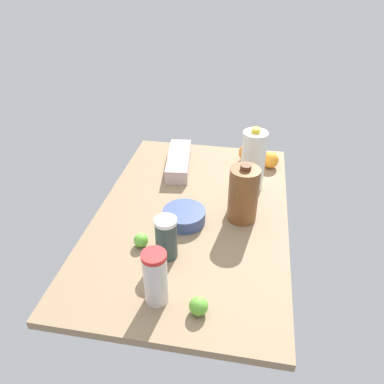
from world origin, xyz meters
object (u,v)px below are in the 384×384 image
(egg_carton, at_px, (179,161))
(orange_loose, at_px, (248,153))
(milk_jug, at_px, (253,160))
(lime_by_jug, at_px, (141,240))
(lime_far_back, at_px, (199,306))
(mixing_bowl, at_px, (184,216))
(orange_near_front, at_px, (271,160))
(shaker_bottle, at_px, (166,238))
(chocolate_milk_jug, at_px, (243,194))
(tumbler_cup, at_px, (155,278))

(egg_carton, bearing_deg, orange_loose, 102.88)
(milk_jug, height_order, lime_by_jug, milk_jug)
(lime_far_back, bearing_deg, mixing_bowl, -163.36)
(egg_carton, relative_size, lime_by_jug, 6.35)
(mixing_bowl, bearing_deg, orange_near_front, 146.22)
(shaker_bottle, distance_m, lime_by_jug, 0.12)
(milk_jug, relative_size, lime_far_back, 5.00)
(milk_jug, bearing_deg, lime_far_back, -9.45)
(milk_jug, xyz_separation_m, lime_by_jug, (0.46, -0.37, -0.11))
(chocolate_milk_jug, bearing_deg, lime_by_jug, -56.44)
(shaker_bottle, height_order, lime_by_jug, shaker_bottle)
(chocolate_milk_jug, bearing_deg, mixing_bowl, -73.53)
(lime_by_jug, bearing_deg, shaker_bottle, 72.97)
(chocolate_milk_jug, height_order, orange_near_front, chocolate_milk_jug)
(tumbler_cup, xyz_separation_m, lime_far_back, (0.03, 0.13, -0.07))
(orange_loose, bearing_deg, egg_carton, -69.81)
(lime_by_jug, distance_m, orange_loose, 0.77)
(tumbler_cup, distance_m, orange_near_front, 0.94)
(shaker_bottle, bearing_deg, tumbler_cup, 4.15)
(tumbler_cup, xyz_separation_m, orange_loose, (-0.92, 0.23, -0.05))
(milk_jug, xyz_separation_m, orange_near_front, (-0.19, 0.08, -0.09))
(tumbler_cup, height_order, milk_jug, milk_jug)
(lime_far_back, bearing_deg, orange_loose, 174.43)
(shaker_bottle, height_order, orange_near_front, shaker_bottle)
(orange_loose, bearing_deg, milk_jug, 6.44)
(shaker_bottle, bearing_deg, lime_far_back, 33.61)
(shaker_bottle, height_order, milk_jug, milk_jug)
(shaker_bottle, relative_size, milk_jug, 0.56)
(milk_jug, bearing_deg, tumbler_cup, -20.12)
(shaker_bottle, relative_size, orange_loose, 1.75)
(mixing_bowl, height_order, orange_loose, orange_loose)
(egg_carton, distance_m, milk_jug, 0.38)
(milk_jug, xyz_separation_m, orange_loose, (-0.23, -0.03, -0.09))
(lime_by_jug, bearing_deg, lime_far_back, 44.64)
(lime_by_jug, distance_m, orange_near_front, 0.79)
(mixing_bowl, distance_m, orange_loose, 0.57)
(milk_jug, bearing_deg, orange_loose, -173.56)
(mixing_bowl, height_order, egg_carton, egg_carton)
(milk_jug, height_order, lime_far_back, milk_jug)
(mixing_bowl, distance_m, milk_jug, 0.40)
(lime_by_jug, relative_size, lime_far_back, 0.91)
(orange_loose, relative_size, orange_near_front, 1.15)
(egg_carton, xyz_separation_m, lime_by_jug, (0.58, -0.02, -0.01))
(egg_carton, height_order, orange_loose, orange_loose)
(mixing_bowl, distance_m, lime_by_jug, 0.21)
(lime_by_jug, distance_m, lime_far_back, 0.36)
(shaker_bottle, distance_m, lime_far_back, 0.27)
(tumbler_cup, xyz_separation_m, lime_by_jug, (-0.23, -0.12, -0.07))
(mixing_bowl, xyz_separation_m, orange_loose, (-0.53, 0.22, 0.02))
(egg_carton, distance_m, orange_loose, 0.34)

